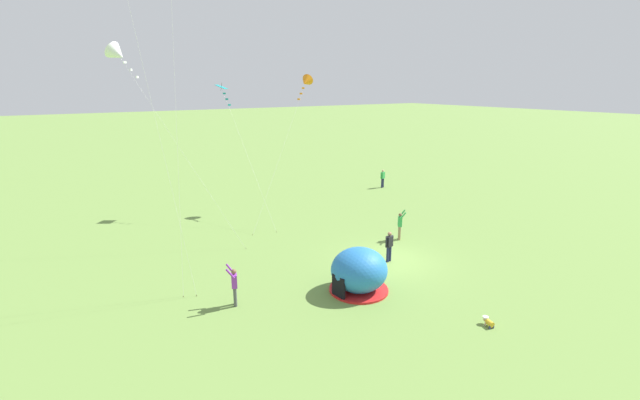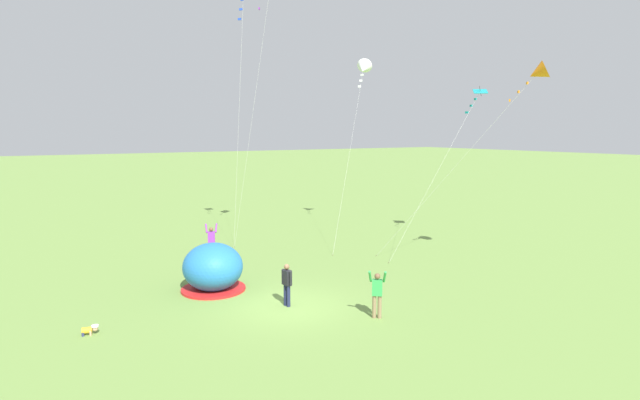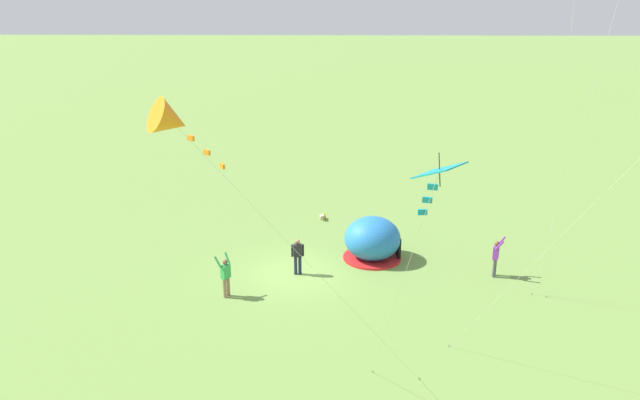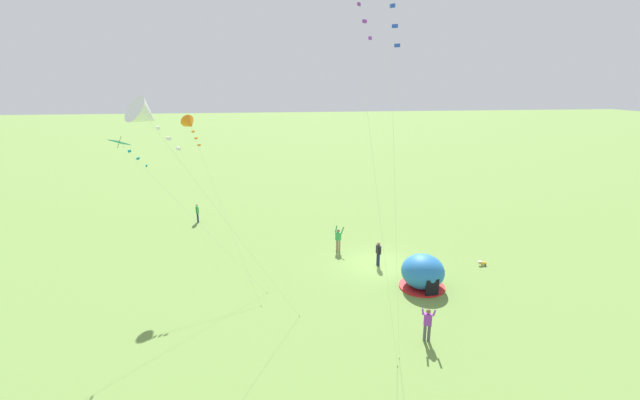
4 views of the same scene
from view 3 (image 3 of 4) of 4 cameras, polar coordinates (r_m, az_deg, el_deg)
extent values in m
plane|color=olive|center=(28.89, -2.32, -6.77)|extent=(300.00, 300.00, 0.00)
ellipsoid|color=#2672BF|center=(30.13, 4.82, -3.52)|extent=(2.70, 2.60, 2.10)
cylinder|color=red|center=(30.52, 4.77, -5.25)|extent=(2.81, 2.81, 0.10)
cube|color=black|center=(30.54, 7.16, -4.30)|extent=(0.20, 0.81, 1.10)
cylinder|color=gold|center=(35.40, 0.27, -1.49)|extent=(0.29, 0.36, 0.22)
sphere|color=tan|center=(35.16, 0.16, -1.59)|extent=(0.19, 0.19, 0.19)
cylinder|color=white|center=(35.13, 0.16, -1.45)|extent=(0.24, 0.24, 0.06)
cylinder|color=tan|center=(35.30, 0.38, -1.70)|extent=(0.07, 0.07, 0.17)
cylinder|color=tan|center=(35.35, 0.07, -1.67)|extent=(0.07, 0.07, 0.17)
cylinder|color=navy|center=(35.53, 0.45, -1.59)|extent=(0.09, 0.09, 0.13)
cylinder|color=navy|center=(35.57, 0.20, -1.57)|extent=(0.09, 0.09, 0.13)
cylinder|color=#1E2347|center=(28.68, -2.25, -5.99)|extent=(0.15, 0.15, 0.88)
cylinder|color=#1E2347|center=(28.69, -1.85, -5.97)|extent=(0.15, 0.15, 0.88)
cube|color=black|center=(28.38, -2.06, -4.63)|extent=(0.41, 0.30, 0.60)
sphere|color=brown|center=(28.21, -2.07, -3.83)|extent=(0.22, 0.22, 0.22)
cylinder|color=black|center=(28.36, -2.57, -4.65)|extent=(0.09, 0.09, 0.58)
cylinder|color=black|center=(28.40, -1.56, -4.60)|extent=(0.09, 0.09, 0.58)
cylinder|color=#4C4C51|center=(29.65, 15.69, -5.87)|extent=(0.15, 0.15, 0.88)
cylinder|color=#4C4C51|center=(29.47, 15.64, -6.02)|extent=(0.15, 0.15, 0.88)
cube|color=purple|center=(29.26, 15.79, -4.62)|extent=(0.36, 0.44, 0.60)
sphere|color=brown|center=(29.10, 15.87, -3.85)|extent=(0.22, 0.22, 0.22)
cylinder|color=purple|center=(29.32, 16.23, -3.64)|extent=(0.39, 0.16, 0.50)
cylinder|color=purple|center=(28.83, 16.10, -4.02)|extent=(0.37, 0.27, 0.50)
cylinder|color=#8C7251|center=(26.92, -8.71, -7.96)|extent=(0.15, 0.15, 0.88)
cylinder|color=#8C7251|center=(27.04, -8.39, -7.82)|extent=(0.15, 0.15, 0.88)
cube|color=green|center=(26.66, -8.63, -6.47)|extent=(0.42, 0.45, 0.60)
sphere|color=brown|center=(26.48, -8.67, -5.63)|extent=(0.22, 0.22, 0.22)
cylinder|color=green|center=(26.41, -9.32, -5.65)|extent=(0.37, 0.26, 0.50)
cylinder|color=green|center=(26.72, -8.47, -5.30)|extent=(0.32, 0.34, 0.50)
cylinder|color=silver|center=(17.65, -0.06, -6.90)|extent=(6.63, 4.15, 9.65)
cylinder|color=brown|center=(22.06, 9.04, -15.80)|extent=(0.03, 0.03, 0.06)
cone|color=orange|center=(14.57, -13.48, 7.08)|extent=(1.35, 1.30, 1.11)
cube|color=orange|center=(14.80, -11.74, 5.57)|extent=(0.19, 0.17, 0.12)
cube|color=orange|center=(15.01, -10.31, 4.31)|extent=(0.19, 0.17, 0.12)
cube|color=orange|center=(15.24, -8.93, 3.08)|extent=(0.16, 0.20, 0.12)
cylinder|color=silver|center=(16.79, 6.96, -9.17)|extent=(0.58, 7.16, 9.29)
cylinder|color=brown|center=(22.21, 4.82, -15.34)|extent=(0.03, 0.03, 0.06)
cube|color=teal|center=(11.79, 10.87, 2.69)|extent=(1.09, 1.09, 0.32)
cylinder|color=#332314|center=(11.79, 10.87, 2.74)|extent=(0.04, 0.25, 0.60)
cube|color=teal|center=(12.32, 10.26, 1.20)|extent=(0.21, 0.11, 0.12)
cube|color=teal|center=(12.79, 9.79, 0.01)|extent=(0.21, 0.11, 0.12)
cube|color=teal|center=(13.25, 9.35, -1.09)|extent=(0.20, 0.08, 0.12)
cylinder|color=silver|center=(19.72, 21.26, -3.01)|extent=(4.94, 5.64, 11.16)
cylinder|color=brown|center=(23.95, 11.70, -12.92)|extent=(0.03, 0.03, 0.06)
cylinder|color=silver|center=(25.64, 22.87, 6.59)|extent=(1.66, 1.67, 15.37)
cylinder|color=brown|center=(28.54, 18.78, -8.11)|extent=(0.03, 0.03, 0.06)
cylinder|color=silver|center=(24.84, 21.32, 6.84)|extent=(1.29, 2.12, 15.72)
cylinder|color=brown|center=(28.49, 19.97, -8.30)|extent=(0.03, 0.03, 0.06)
camera|label=1|loc=(44.52, 19.49, 13.94)|focal=24.00mm
camera|label=2|loc=(39.94, -26.97, 8.87)|focal=28.00mm
camera|label=4|loc=(30.80, 56.24, 10.35)|focal=24.00mm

